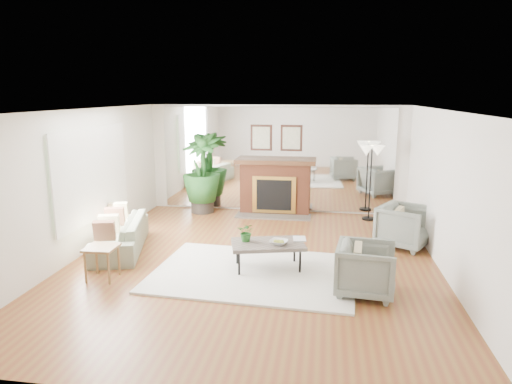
% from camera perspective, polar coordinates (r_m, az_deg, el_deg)
% --- Properties ---
extents(ground, '(7.00, 7.00, 0.00)m').
position_cam_1_polar(ground, '(7.66, -0.39, -8.84)').
color(ground, brown).
rests_on(ground, ground).
extents(wall_left, '(0.02, 7.00, 2.50)m').
position_cam_1_polar(wall_left, '(8.32, -21.20, 0.97)').
color(wall_left, silver).
rests_on(wall_left, ground).
extents(wall_right, '(0.02, 7.00, 2.50)m').
position_cam_1_polar(wall_right, '(7.45, 22.93, -0.40)').
color(wall_right, silver).
rests_on(wall_right, ground).
extents(wall_back, '(6.00, 0.02, 2.50)m').
position_cam_1_polar(wall_back, '(10.72, 2.56, 4.14)').
color(wall_back, silver).
rests_on(wall_back, ground).
extents(mirror_panel, '(5.40, 0.04, 2.40)m').
position_cam_1_polar(mirror_panel, '(10.70, 2.55, 4.13)').
color(mirror_panel, silver).
rests_on(mirror_panel, wall_back).
extents(window_panel, '(0.04, 2.40, 1.50)m').
position_cam_1_polar(window_panel, '(8.63, -19.78, 2.13)').
color(window_panel, '#B2E09E').
rests_on(window_panel, wall_left).
extents(fireplace, '(1.85, 0.83, 2.05)m').
position_cam_1_polar(fireplace, '(10.59, 2.40, 0.81)').
color(fireplace, brown).
rests_on(fireplace, ground).
extents(area_rug, '(3.22, 2.40, 0.03)m').
position_cam_1_polar(area_rug, '(7.23, -0.27, -10.04)').
color(area_rug, silver).
rests_on(area_rug, ground).
extents(coffee_table, '(1.27, 0.93, 0.45)m').
position_cam_1_polar(coffee_table, '(7.24, 1.49, -6.61)').
color(coffee_table, '#62574E').
rests_on(coffee_table, ground).
extents(sofa, '(1.25, 2.09, 0.57)m').
position_cam_1_polar(sofa, '(8.53, -16.64, -5.12)').
color(sofa, gray).
rests_on(sofa, ground).
extents(armchair_back, '(1.15, 1.14, 0.78)m').
position_cam_1_polar(armchair_back, '(8.74, 18.06, -4.09)').
color(armchair_back, gray).
rests_on(armchair_back, ground).
extents(armchair_front, '(0.89, 0.87, 0.73)m').
position_cam_1_polar(armchair_front, '(6.59, 13.56, -9.38)').
color(armchair_front, gray).
rests_on(armchair_front, ground).
extents(side_table, '(0.46, 0.46, 0.51)m').
position_cam_1_polar(side_table, '(7.27, -18.75, -7.09)').
color(side_table, olive).
rests_on(side_table, ground).
extents(potted_ficus, '(1.05, 1.05, 1.85)m').
position_cam_1_polar(potted_ficus, '(10.70, -6.80, 2.64)').
color(potted_ficus, black).
rests_on(potted_ficus, ground).
extents(floor_lamp, '(0.54, 0.30, 1.66)m').
position_cam_1_polar(floor_lamp, '(10.22, 14.26, 4.31)').
color(floor_lamp, black).
rests_on(floor_lamp, ground).
extents(tabletop_plant, '(0.30, 0.26, 0.31)m').
position_cam_1_polar(tabletop_plant, '(7.24, -1.18, -5.03)').
color(tabletop_plant, '#296123').
rests_on(tabletop_plant, coffee_table).
extents(fruit_bowl, '(0.33, 0.33, 0.07)m').
position_cam_1_polar(fruit_bowl, '(7.14, 2.86, -6.29)').
color(fruit_bowl, olive).
rests_on(fruit_bowl, coffee_table).
extents(book, '(0.23, 0.30, 0.02)m').
position_cam_1_polar(book, '(7.39, 4.68, -5.86)').
color(book, olive).
rests_on(book, coffee_table).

